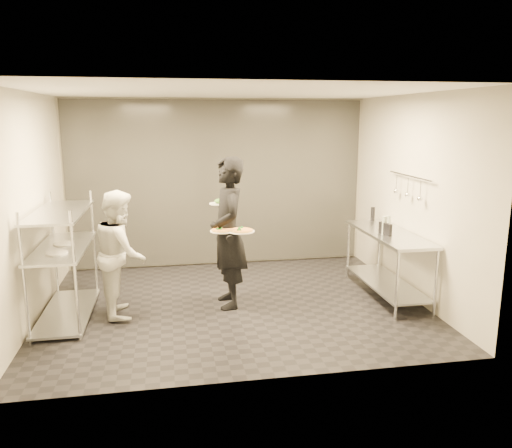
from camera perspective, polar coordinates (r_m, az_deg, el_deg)
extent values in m
cube|color=black|center=(6.85, -2.48, -9.19)|extent=(5.00, 4.00, 0.00)
cube|color=white|center=(6.39, -2.72, 14.91)|extent=(5.00, 4.00, 0.00)
cube|color=#B2AEA0|center=(8.44, -4.39, 4.67)|extent=(5.00, 0.00, 2.80)
cube|color=#B2AEA0|center=(4.54, 0.72, -1.73)|extent=(5.00, 0.00, 2.80)
cube|color=#B2AEA0|center=(6.63, -24.54, 1.58)|extent=(0.00, 4.00, 2.80)
cube|color=#B2AEA0|center=(7.23, 17.47, 2.90)|extent=(0.00, 4.00, 2.80)
cube|color=white|center=(8.41, -4.36, 4.64)|extent=(4.90, 0.04, 2.74)
cylinder|color=silver|center=(6.04, -25.03, -5.78)|extent=(0.04, 0.04, 1.50)
cylinder|color=silver|center=(7.48, -22.09, -2.23)|extent=(0.04, 0.04, 1.50)
cylinder|color=silver|center=(5.92, -19.95, -5.71)|extent=(0.04, 0.04, 1.50)
cylinder|color=silver|center=(7.38, -17.99, -2.11)|extent=(0.04, 0.04, 1.50)
cube|color=#B6BAC0|center=(6.91, -20.71, -9.37)|extent=(0.60, 1.60, 0.03)
cube|color=#B6BAC0|center=(6.66, -21.25, -2.52)|extent=(0.60, 1.60, 0.03)
cube|color=#B6BAC0|center=(6.56, -21.54, 1.28)|extent=(0.60, 1.60, 0.03)
cylinder|color=silver|center=(6.32, -21.85, -3.09)|extent=(0.26, 0.26, 0.01)
cylinder|color=silver|center=(6.75, -21.10, -2.11)|extent=(0.26, 0.26, 0.01)
cylinder|color=silver|center=(6.45, 15.84, -6.78)|extent=(0.04, 0.04, 0.90)
cylinder|color=silver|center=(7.96, 10.49, -2.93)|extent=(0.04, 0.04, 0.90)
cylinder|color=silver|center=(6.69, 19.88, -6.37)|extent=(0.04, 0.04, 0.90)
cylinder|color=silver|center=(8.15, 13.91, -2.73)|extent=(0.04, 0.04, 0.90)
cube|color=#B6BAC0|center=(7.38, 14.65, -6.53)|extent=(0.57, 1.71, 0.03)
cube|color=#B6BAC0|center=(7.18, 14.95, -1.07)|extent=(0.60, 1.80, 0.04)
cylinder|color=silver|center=(7.17, 17.19, 5.26)|extent=(0.02, 1.20, 0.02)
cylinder|color=silver|center=(6.87, 18.30, 3.82)|extent=(0.01, 0.01, 0.22)
sphere|color=silver|center=(6.88, 18.23, 2.75)|extent=(0.07, 0.07, 0.07)
cylinder|color=silver|center=(7.17, 16.99, 4.23)|extent=(0.01, 0.01, 0.22)
sphere|color=silver|center=(7.19, 16.92, 3.21)|extent=(0.07, 0.07, 0.07)
cylinder|color=silver|center=(7.48, 15.78, 4.61)|extent=(0.01, 0.01, 0.22)
sphere|color=silver|center=(7.50, 15.72, 3.63)|extent=(0.07, 0.07, 0.07)
imported|color=black|center=(6.56, -3.19, -1.04)|extent=(0.52, 0.76, 1.99)
imported|color=silver|center=(6.55, -15.18, -3.23)|extent=(0.67, 0.83, 1.60)
cylinder|color=silver|center=(6.38, -3.86, -0.80)|extent=(0.32, 0.32, 0.01)
cylinder|color=#BE9444|center=(6.37, -3.86, -0.69)|extent=(0.28, 0.28, 0.02)
cylinder|color=#B04E17|center=(6.37, -3.86, -0.61)|extent=(0.25, 0.25, 0.01)
sphere|color=#155C16|center=(6.37, -3.86, -0.54)|extent=(0.04, 0.04, 0.04)
cylinder|color=silver|center=(6.31, -1.67, -0.84)|extent=(0.33, 0.33, 0.01)
cylinder|color=#BE9444|center=(6.31, -1.67, -0.74)|extent=(0.29, 0.29, 0.02)
cylinder|color=#B04E17|center=(6.31, -1.67, -0.65)|extent=(0.26, 0.26, 0.01)
sphere|color=#155C16|center=(6.31, -1.67, -0.58)|extent=(0.04, 0.04, 0.04)
cylinder|color=silver|center=(6.75, -4.27, 2.34)|extent=(0.26, 0.26, 0.01)
ellipsoid|color=#255C17|center=(6.75, -4.27, 2.63)|extent=(0.13, 0.13, 0.07)
cube|color=black|center=(7.00, 14.56, -0.54)|extent=(0.10, 0.23, 0.16)
cylinder|color=gray|center=(7.02, 14.47, -0.15)|extent=(0.07, 0.07, 0.25)
cylinder|color=gray|center=(7.42, 14.90, 0.23)|extent=(0.06, 0.06, 0.19)
cylinder|color=black|center=(7.88, 13.19, 1.11)|extent=(0.06, 0.06, 0.21)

